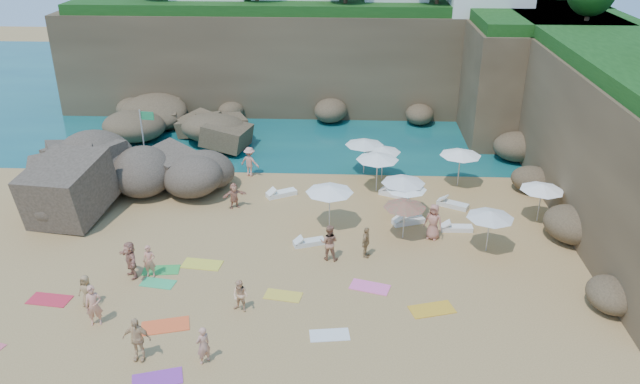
{
  "coord_description": "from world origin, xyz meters",
  "views": [
    {
      "loc": [
        3.43,
        -26.82,
        15.97
      ],
      "look_at": [
        2.0,
        3.0,
        2.0
      ],
      "focal_mm": 35.0,
      "sensor_mm": 36.0,
      "label": 1
    }
  ],
  "objects_px": {
    "person_stand_3": "(366,242)",
    "person_stand_4": "(433,222)",
    "person_stand_5": "(234,196)",
    "person_stand_6": "(203,345)",
    "parasol_0": "(364,142)",
    "person_stand_2": "(250,162)",
    "person_stand_1": "(329,242)",
    "parasol_2": "(403,180)",
    "rock_outcrop": "(131,206)",
    "flag_pole": "(145,136)",
    "lounger_0": "(282,194)",
    "parasol_1": "(461,152)",
    "person_stand_0": "(94,305)"
  },
  "relations": [
    {
      "from": "flag_pole",
      "to": "parasol_0",
      "type": "distance_m",
      "value": 13.61
    },
    {
      "from": "person_stand_2",
      "to": "rock_outcrop",
      "type": "bearing_deg",
      "value": 57.26
    },
    {
      "from": "parasol_0",
      "to": "person_stand_2",
      "type": "bearing_deg",
      "value": -174.13
    },
    {
      "from": "parasol_0",
      "to": "person_stand_3",
      "type": "bearing_deg",
      "value": -90.34
    },
    {
      "from": "flag_pole",
      "to": "person_stand_3",
      "type": "relative_size",
      "value": 2.83
    },
    {
      "from": "parasol_1",
      "to": "lounger_0",
      "type": "relative_size",
      "value": 1.39
    },
    {
      "from": "lounger_0",
      "to": "person_stand_5",
      "type": "distance_m",
      "value": 3.09
    },
    {
      "from": "parasol_2",
      "to": "person_stand_1",
      "type": "xyz_separation_m",
      "value": [
        -3.89,
        -5.02,
        -1.18
      ]
    },
    {
      "from": "person_stand_3",
      "to": "person_stand_5",
      "type": "bearing_deg",
      "value": 73.65
    },
    {
      "from": "parasol_1",
      "to": "person_stand_6",
      "type": "xyz_separation_m",
      "value": [
        -12.11,
        -16.9,
        -1.38
      ]
    },
    {
      "from": "person_stand_1",
      "to": "person_stand_2",
      "type": "xyz_separation_m",
      "value": [
        -5.39,
        10.02,
        0.03
      ]
    },
    {
      "from": "person_stand_4",
      "to": "lounger_0",
      "type": "bearing_deg",
      "value": 176.18
    },
    {
      "from": "person_stand_2",
      "to": "person_stand_3",
      "type": "xyz_separation_m",
      "value": [
        7.19,
        -9.7,
        -0.16
      ]
    },
    {
      "from": "person_stand_1",
      "to": "person_stand_5",
      "type": "distance_m",
      "value": 7.79
    },
    {
      "from": "person_stand_5",
      "to": "person_stand_6",
      "type": "distance_m",
      "value": 13.25
    },
    {
      "from": "rock_outcrop",
      "to": "person_stand_1",
      "type": "xyz_separation_m",
      "value": [
        11.67,
        -5.36,
        0.93
      ]
    },
    {
      "from": "parasol_2",
      "to": "person_stand_3",
      "type": "xyz_separation_m",
      "value": [
        -2.1,
        -4.7,
        -1.3
      ]
    },
    {
      "from": "lounger_0",
      "to": "person_stand_2",
      "type": "bearing_deg",
      "value": 99.55
    },
    {
      "from": "parasol_0",
      "to": "lounger_0",
      "type": "relative_size",
      "value": 1.36
    },
    {
      "from": "rock_outcrop",
      "to": "lounger_0",
      "type": "xyz_separation_m",
      "value": [
        8.59,
        1.74,
        0.14
      ]
    },
    {
      "from": "flag_pole",
      "to": "parasol_1",
      "type": "distance_m",
      "value": 19.29
    },
    {
      "from": "lounger_0",
      "to": "person_stand_5",
      "type": "bearing_deg",
      "value": -175.03
    },
    {
      "from": "parasol_1",
      "to": "parasol_0",
      "type": "bearing_deg",
      "value": 164.08
    },
    {
      "from": "rock_outcrop",
      "to": "parasol_2",
      "type": "xyz_separation_m",
      "value": [
        15.56,
        -0.34,
        2.11
      ]
    },
    {
      "from": "rock_outcrop",
      "to": "flag_pole",
      "type": "distance_m",
      "value": 4.79
    },
    {
      "from": "person_stand_3",
      "to": "parasol_1",
      "type": "bearing_deg",
      "value": -15.39
    },
    {
      "from": "person_stand_5",
      "to": "person_stand_6",
      "type": "relative_size",
      "value": 0.94
    },
    {
      "from": "person_stand_0",
      "to": "person_stand_3",
      "type": "relative_size",
      "value": 1.15
    },
    {
      "from": "parasol_2",
      "to": "person_stand_5",
      "type": "relative_size",
      "value": 1.6
    },
    {
      "from": "parasol_0",
      "to": "parasol_1",
      "type": "height_order",
      "value": "parasol_1"
    },
    {
      "from": "person_stand_0",
      "to": "person_stand_6",
      "type": "bearing_deg",
      "value": -39.99
    },
    {
      "from": "parasol_0",
      "to": "flag_pole",
      "type": "bearing_deg",
      "value": -173.28
    },
    {
      "from": "lounger_0",
      "to": "person_stand_4",
      "type": "relative_size",
      "value": 0.93
    },
    {
      "from": "person_stand_2",
      "to": "person_stand_4",
      "type": "bearing_deg",
      "value": 165.01
    },
    {
      "from": "person_stand_2",
      "to": "person_stand_4",
      "type": "xyz_separation_m",
      "value": [
        10.7,
        -7.68,
        0.01
      ]
    },
    {
      "from": "rock_outcrop",
      "to": "person_stand_2",
      "type": "xyz_separation_m",
      "value": [
        6.28,
        4.66,
        0.96
      ]
    },
    {
      "from": "lounger_0",
      "to": "person_stand_5",
      "type": "xyz_separation_m",
      "value": [
        -2.52,
        -1.68,
        0.62
      ]
    },
    {
      "from": "parasol_1",
      "to": "person_stand_1",
      "type": "height_order",
      "value": "parasol_1"
    },
    {
      "from": "rock_outcrop",
      "to": "flag_pole",
      "type": "bearing_deg",
      "value": 89.52
    },
    {
      "from": "person_stand_2",
      "to": "person_stand_1",
      "type": "bearing_deg",
      "value": 138.99
    },
    {
      "from": "flag_pole",
      "to": "lounger_0",
      "type": "relative_size",
      "value": 2.52
    },
    {
      "from": "parasol_2",
      "to": "person_stand_5",
      "type": "height_order",
      "value": "parasol_2"
    },
    {
      "from": "flag_pole",
      "to": "person_stand_5",
      "type": "relative_size",
      "value": 3.0
    },
    {
      "from": "parasol_0",
      "to": "person_stand_1",
      "type": "relative_size",
      "value": 1.33
    },
    {
      "from": "person_stand_5",
      "to": "parasol_2",
      "type": "bearing_deg",
      "value": -29.57
    },
    {
      "from": "rock_outcrop",
      "to": "person_stand_1",
      "type": "distance_m",
      "value": 12.88
    },
    {
      "from": "person_stand_3",
      "to": "person_stand_4",
      "type": "relative_size",
      "value": 0.83
    },
    {
      "from": "person_stand_4",
      "to": "person_stand_5",
      "type": "relative_size",
      "value": 1.28
    },
    {
      "from": "person_stand_3",
      "to": "person_stand_4",
      "type": "height_order",
      "value": "person_stand_4"
    },
    {
      "from": "flag_pole",
      "to": "parasol_1",
      "type": "height_order",
      "value": "flag_pole"
    }
  ]
}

